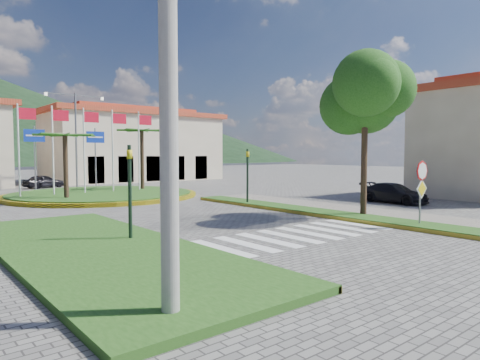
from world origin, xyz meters
TOP-DOWN VIEW (x-y plane):
  - ground at (0.00, 0.00)m, footprint 160.00×160.00m
  - sidewalk_right at (6.00, 2.00)m, footprint 4.00×28.00m
  - verge_right at (4.80, 2.00)m, footprint 1.60×28.00m
  - median_left at (-6.50, 6.00)m, footprint 5.00×14.00m
  - crosswalk at (0.00, 4.00)m, footprint 8.00×3.00m
  - roundabout_island at (0.00, 22.00)m, footprint 12.70×12.70m
  - stop_sign at (4.90, 1.96)m, footprint 0.80×0.11m
  - deciduous_tree at (5.50, 5.00)m, footprint 3.60×3.60m
  - utility_pole at (-7.50, 0.00)m, footprint 0.32×0.32m
  - traffic_light_left at (-5.20, 6.50)m, footprint 0.15×0.18m
  - traffic_light_right at (4.50, 12.00)m, footprint 0.15×0.18m
  - traffic_light_far at (8.00, 26.00)m, footprint 0.18×0.15m
  - direction_sign_west at (-2.00, 30.97)m, footprint 1.60×0.14m
  - direction_sign_east at (3.00, 30.97)m, footprint 1.60×0.14m
  - street_lamp_centre at (1.00, 30.00)m, footprint 4.80×0.16m
  - building_right at (10.00, 38.00)m, footprint 19.08×9.54m
  - hill_far_east at (70.00, 135.00)m, footprint 120.00×120.00m
  - car_dark_a at (-0.96, 32.54)m, footprint 3.57×2.22m
  - car_dark_b at (7.42, 35.80)m, footprint 3.38×2.33m
  - car_side_right at (12.00, 7.33)m, footprint 1.77×4.11m

SIDE VIEW (x-z plane):
  - ground at x=0.00m, z-range 0.00..0.00m
  - crosswalk at x=0.00m, z-range 0.00..0.01m
  - sidewalk_right at x=6.00m, z-range 0.00..0.15m
  - verge_right at x=4.80m, z-range 0.00..0.18m
  - median_left at x=-6.50m, z-range 0.00..0.18m
  - roundabout_island at x=0.00m, z-range -2.83..3.17m
  - car_dark_b at x=7.42m, z-range 0.00..1.06m
  - car_dark_a at x=-0.96m, z-range 0.00..1.13m
  - car_side_right at x=12.00m, z-range 0.00..1.18m
  - stop_sign at x=4.90m, z-range 0.47..3.12m
  - traffic_light_left at x=-5.20m, z-range 0.34..3.54m
  - traffic_light_right at x=4.50m, z-range 0.34..3.54m
  - traffic_light_far at x=8.00m, z-range 0.34..3.54m
  - direction_sign_west at x=-2.00m, z-range 0.93..6.13m
  - direction_sign_east at x=3.00m, z-range 0.93..6.13m
  - building_right at x=10.00m, z-range -0.12..7.93m
  - street_lamp_centre at x=1.00m, z-range 0.50..8.50m
  - utility_pole at x=-7.50m, z-range 0.00..9.00m
  - deciduous_tree at x=5.50m, z-range 1.78..8.58m
  - hill_far_east at x=70.00m, z-range 0.00..18.00m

